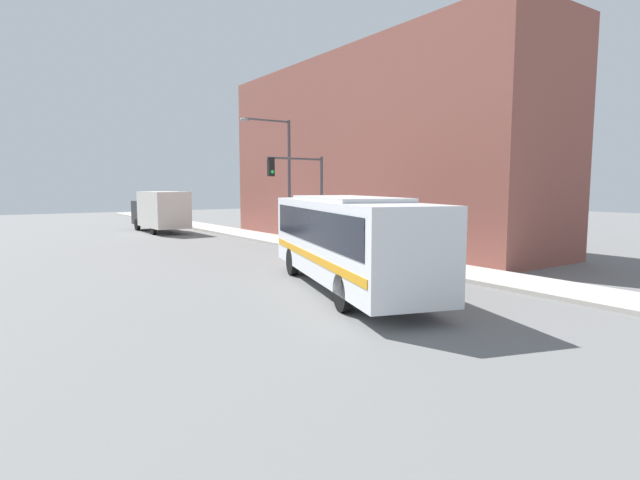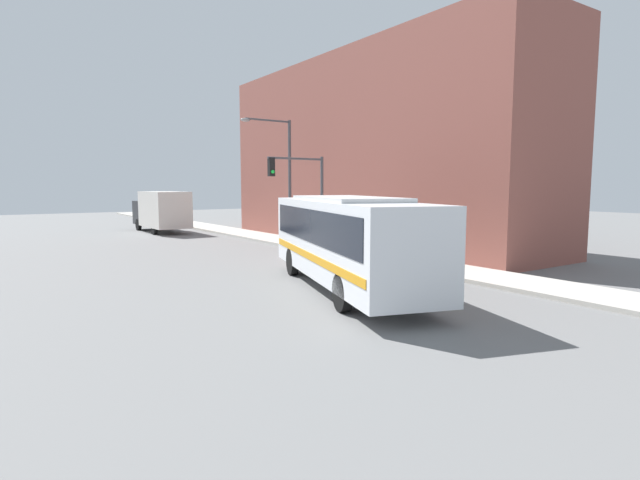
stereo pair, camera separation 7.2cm
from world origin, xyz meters
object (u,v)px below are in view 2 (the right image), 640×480
(parking_meter, at_px, (360,239))
(street_lamp, at_px, (283,169))
(traffic_light_pole, at_px, (303,185))
(city_bus, at_px, (346,236))
(fire_hydrant, at_px, (400,255))
(delivery_truck, at_px, (161,210))

(parking_meter, bearing_deg, street_lamp, 91.71)
(street_lamp, bearing_deg, traffic_light_pole, -103.56)
(city_bus, distance_m, fire_hydrant, 5.50)
(delivery_truck, relative_size, parking_meter, 6.17)
(traffic_light_pole, height_order, parking_meter, traffic_light_pole)
(fire_hydrant, xyz_separation_m, street_lamp, (-0.20, 9.54, 3.91))
(traffic_light_pole, bearing_deg, delivery_truck, 98.60)
(traffic_light_pole, distance_m, parking_meter, 4.33)
(delivery_truck, height_order, fire_hydrant, delivery_truck)
(delivery_truck, xyz_separation_m, traffic_light_pole, (2.42, -16.02, 1.83))
(city_bus, xyz_separation_m, delivery_truck, (1.31, 24.55, -0.14))
(traffic_light_pole, bearing_deg, street_lamp, 76.44)
(city_bus, distance_m, street_lamp, 13.06)
(city_bus, bearing_deg, parking_meter, 65.32)
(parking_meter, height_order, street_lamp, street_lamp)
(traffic_light_pole, bearing_deg, parking_meter, -72.96)
(delivery_truck, height_order, parking_meter, delivery_truck)
(traffic_light_pole, relative_size, street_lamp, 0.68)
(city_bus, relative_size, street_lamp, 1.49)
(city_bus, height_order, fire_hydrant, city_bus)
(delivery_truck, distance_m, traffic_light_pole, 16.30)
(city_bus, xyz_separation_m, street_lamp, (4.56, 11.96, 2.61))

